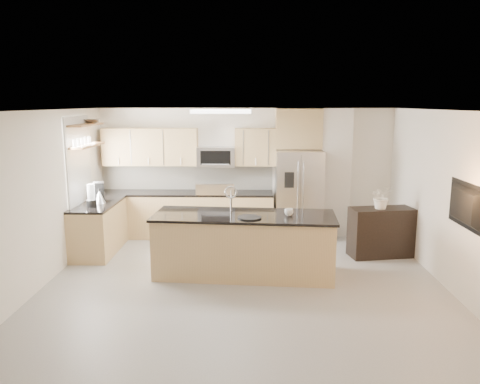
{
  "coord_description": "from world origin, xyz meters",
  "views": [
    {
      "loc": [
        0.08,
        -6.36,
        2.7
      ],
      "look_at": [
        -0.08,
        1.3,
        1.24
      ],
      "focal_mm": 35.0,
      "sensor_mm": 36.0,
      "label": 1
    }
  ],
  "objects_px": {
    "microwave": "(216,157)",
    "platter": "(250,218)",
    "bowl": "(92,120)",
    "flower_vase": "(382,191)",
    "island": "(244,244)",
    "coffee_maker": "(99,192)",
    "blender": "(91,197)",
    "television": "(461,206)",
    "credenza": "(381,232)",
    "cup": "(289,212)",
    "range": "(216,214)",
    "refrigerator": "(298,195)",
    "kettle": "(100,197)"
  },
  "relations": [
    {
      "from": "refrigerator",
      "to": "island",
      "type": "relative_size",
      "value": 0.61
    },
    {
      "from": "cup",
      "to": "blender",
      "type": "height_order",
      "value": "blender"
    },
    {
      "from": "refrigerator",
      "to": "platter",
      "type": "xyz_separation_m",
      "value": [
        -0.98,
        -2.35,
        0.1
      ]
    },
    {
      "from": "refrigerator",
      "to": "range",
      "type": "bearing_deg",
      "value": 178.4
    },
    {
      "from": "island",
      "to": "coffee_maker",
      "type": "distance_m",
      "value": 3.02
    },
    {
      "from": "kettle",
      "to": "refrigerator",
      "type": "bearing_deg",
      "value": 15.79
    },
    {
      "from": "bowl",
      "to": "island",
      "type": "bearing_deg",
      "value": -28.72
    },
    {
      "from": "platter",
      "to": "television",
      "type": "xyz_separation_m",
      "value": [
        2.83,
        -0.73,
        0.36
      ]
    },
    {
      "from": "kettle",
      "to": "bowl",
      "type": "distance_m",
      "value": 1.45
    },
    {
      "from": "range",
      "to": "kettle",
      "type": "xyz_separation_m",
      "value": [
        -2.02,
        -1.09,
        0.56
      ]
    },
    {
      "from": "coffee_maker",
      "to": "bowl",
      "type": "distance_m",
      "value": 1.35
    },
    {
      "from": "refrigerator",
      "to": "island",
      "type": "bearing_deg",
      "value": -116.74
    },
    {
      "from": "coffee_maker",
      "to": "television",
      "type": "distance_m",
      "value": 6.03
    },
    {
      "from": "island",
      "to": "flower_vase",
      "type": "bearing_deg",
      "value": 25.14
    },
    {
      "from": "range",
      "to": "coffee_maker",
      "type": "xyz_separation_m",
      "value": [
        -2.1,
        -0.92,
        0.62
      ]
    },
    {
      "from": "television",
      "to": "credenza",
      "type": "bearing_deg",
      "value": 14.27
    },
    {
      "from": "credenza",
      "to": "television",
      "type": "xyz_separation_m",
      "value": [
        0.49,
        -1.92,
        0.91
      ]
    },
    {
      "from": "cup",
      "to": "television",
      "type": "bearing_deg",
      "value": -22.14
    },
    {
      "from": "credenza",
      "to": "island",
      "type": "bearing_deg",
      "value": -168.64
    },
    {
      "from": "range",
      "to": "cup",
      "type": "height_order",
      "value": "range"
    },
    {
      "from": "platter",
      "to": "coffee_maker",
      "type": "bearing_deg",
      "value": 152.03
    },
    {
      "from": "refrigerator",
      "to": "credenza",
      "type": "relative_size",
      "value": 1.62
    },
    {
      "from": "refrigerator",
      "to": "flower_vase",
      "type": "xyz_separation_m",
      "value": [
        1.33,
        -1.2,
        0.31
      ]
    },
    {
      "from": "refrigerator",
      "to": "kettle",
      "type": "height_order",
      "value": "refrigerator"
    },
    {
      "from": "cup",
      "to": "kettle",
      "type": "bearing_deg",
      "value": 161.19
    },
    {
      "from": "microwave",
      "to": "television",
      "type": "height_order",
      "value": "microwave"
    },
    {
      "from": "refrigerator",
      "to": "credenza",
      "type": "height_order",
      "value": "refrigerator"
    },
    {
      "from": "microwave",
      "to": "bowl",
      "type": "height_order",
      "value": "bowl"
    },
    {
      "from": "credenza",
      "to": "television",
      "type": "distance_m",
      "value": 2.18
    },
    {
      "from": "range",
      "to": "platter",
      "type": "distance_m",
      "value": 2.54
    },
    {
      "from": "platter",
      "to": "blender",
      "type": "xyz_separation_m",
      "value": [
        -2.76,
        1.02,
        0.1
      ]
    },
    {
      "from": "bowl",
      "to": "flower_vase",
      "type": "distance_m",
      "value": 5.41
    },
    {
      "from": "flower_vase",
      "to": "television",
      "type": "relative_size",
      "value": 0.6
    },
    {
      "from": "flower_vase",
      "to": "refrigerator",
      "type": "bearing_deg",
      "value": 137.77
    },
    {
      "from": "microwave",
      "to": "platter",
      "type": "distance_m",
      "value": 2.69
    },
    {
      "from": "refrigerator",
      "to": "cup",
      "type": "height_order",
      "value": "refrigerator"
    },
    {
      "from": "refrigerator",
      "to": "island",
      "type": "distance_m",
      "value": 2.4
    },
    {
      "from": "microwave",
      "to": "refrigerator",
      "type": "relative_size",
      "value": 0.43
    },
    {
      "from": "coffee_maker",
      "to": "bowl",
      "type": "relative_size",
      "value": 0.92
    },
    {
      "from": "coffee_maker",
      "to": "television",
      "type": "xyz_separation_m",
      "value": [
        5.61,
        -2.2,
        0.26
      ]
    },
    {
      "from": "range",
      "to": "microwave",
      "type": "xyz_separation_m",
      "value": [
        0.0,
        0.12,
        1.16
      ]
    },
    {
      "from": "microwave",
      "to": "credenza",
      "type": "relative_size",
      "value": 0.69
    },
    {
      "from": "cup",
      "to": "microwave",
      "type": "bearing_deg",
      "value": 118.85
    },
    {
      "from": "range",
      "to": "refrigerator",
      "type": "relative_size",
      "value": 0.64
    },
    {
      "from": "blender",
      "to": "coffee_maker",
      "type": "relative_size",
      "value": 1.14
    },
    {
      "from": "platter",
      "to": "flower_vase",
      "type": "xyz_separation_m",
      "value": [
        2.31,
        1.14,
        0.21
      ]
    },
    {
      "from": "island",
      "to": "cup",
      "type": "distance_m",
      "value": 0.88
    },
    {
      "from": "microwave",
      "to": "blender",
      "type": "bearing_deg",
      "value": -144.16
    },
    {
      "from": "credenza",
      "to": "flower_vase",
      "type": "height_order",
      "value": "flower_vase"
    },
    {
      "from": "television",
      "to": "coffee_maker",
      "type": "bearing_deg",
      "value": 68.56
    }
  ]
}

